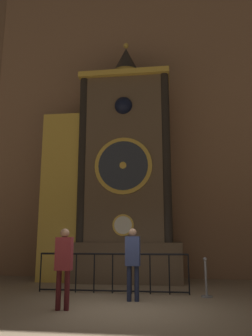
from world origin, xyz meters
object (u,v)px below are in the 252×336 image
Objects in this scene: clock_tower at (113,176)px; stanchion_post at (206,284)px; visitor_far at (133,257)px; visitor_near at (64,261)px.

clock_tower is 9.20× the size of stanchion_post.
clock_tower reaches higher than visitor_far.
clock_tower reaches higher than stanchion_post.
stanchion_post is at bearing 28.88° from visitor_near.
visitor_far is (1.33, 1.11, 0.02)m from visitor_near.
clock_tower is 4.32m from visitor_far.
visitor_far reaches higher than stanchion_post.
visitor_near is 0.99× the size of visitor_far.
stanchion_post is (3.09, 1.87, -0.67)m from visitor_near.
clock_tower is 5.12m from visitor_near.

